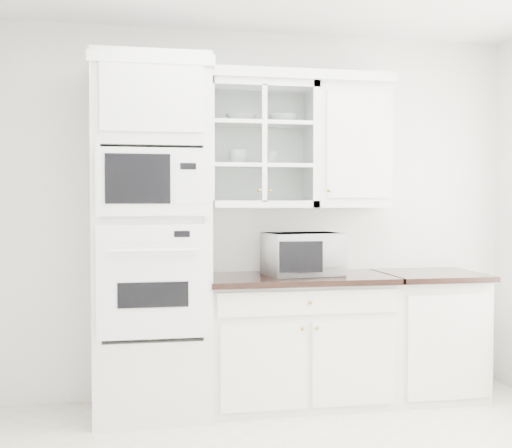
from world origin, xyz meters
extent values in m
cube|color=white|center=(0.00, 1.74, 1.35)|extent=(4.00, 0.02, 2.70)
cube|color=white|center=(-0.75, 1.43, 1.20)|extent=(0.76, 0.65, 2.40)
cube|color=white|center=(-0.75, 1.09, 0.94)|extent=(0.70, 0.03, 0.72)
cube|color=black|center=(-0.75, 1.07, 0.86)|extent=(0.44, 0.01, 0.16)
cube|color=white|center=(-0.75, 1.09, 1.56)|extent=(0.70, 0.03, 0.43)
cube|color=black|center=(-0.84, 1.07, 1.58)|extent=(0.40, 0.01, 0.31)
cube|color=white|center=(0.28, 1.45, 0.44)|extent=(1.30, 0.60, 0.88)
cube|color=#321A13|center=(0.28, 1.42, 0.90)|extent=(1.32, 0.67, 0.04)
cube|color=white|center=(1.28, 1.45, 0.44)|extent=(0.70, 0.60, 0.88)
cube|color=#321A13|center=(1.28, 1.42, 0.90)|extent=(0.72, 0.67, 0.04)
cube|color=white|center=(0.03, 1.58, 1.85)|extent=(0.80, 0.33, 0.90)
cube|color=white|center=(0.03, 1.58, 1.70)|extent=(0.74, 0.29, 0.02)
cube|color=white|center=(0.03, 1.58, 2.00)|extent=(0.74, 0.29, 0.02)
cube|color=white|center=(0.71, 1.58, 1.85)|extent=(0.55, 0.33, 0.90)
cube|color=white|center=(-0.07, 1.56, 2.33)|extent=(2.14, 0.38, 0.07)
imported|color=white|center=(0.31, 1.45, 1.07)|extent=(0.57, 0.50, 0.30)
imported|color=white|center=(-0.11, 1.59, 2.04)|extent=(0.26, 0.26, 0.05)
imported|color=white|center=(0.20, 1.58, 2.04)|extent=(0.24, 0.24, 0.06)
imported|color=white|center=(-0.13, 1.60, 1.76)|extent=(0.14, 0.14, 0.10)
imported|color=white|center=(0.10, 1.57, 1.76)|extent=(0.13, 0.13, 0.10)
camera|label=1|loc=(-0.86, -2.96, 1.44)|focal=45.00mm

